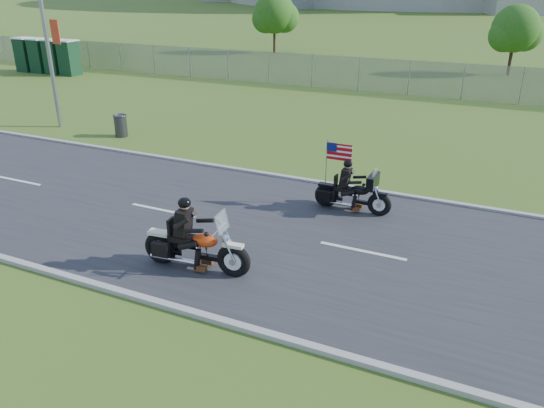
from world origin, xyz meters
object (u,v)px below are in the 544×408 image
at_px(porta_toilet_c, 40,56).
at_px(motorcycle_follow, 352,194).
at_px(porta_toilet_d, 25,55).
at_px(porta_toilet_a, 69,59).
at_px(motorcycle_lead, 194,248).
at_px(porta_toilet_b, 54,57).
at_px(trash_can, 121,126).

distance_m(porta_toilet_c, motorcycle_follow, 31.43).
height_order(porta_toilet_c, porta_toilet_d, same).
xyz_separation_m(porta_toilet_a, porta_toilet_c, (-2.80, 0.00, 0.00)).
bearing_deg(porta_toilet_a, motorcycle_lead, -40.63).
bearing_deg(motorcycle_lead, porta_toilet_c, 136.96).
xyz_separation_m(porta_toilet_d, motorcycle_follow, (29.19, -14.66, -0.62)).
distance_m(porta_toilet_b, porta_toilet_d, 2.80).
xyz_separation_m(porta_toilet_d, trash_can, (17.81, -11.09, -0.69)).
bearing_deg(motorcycle_lead, trash_can, 131.62).
bearing_deg(porta_toilet_a, porta_toilet_d, 180.00).
bearing_deg(porta_toilet_d, porta_toilet_a, 0.00).
distance_m(motorcycle_lead, trash_can, 12.34).
bearing_deg(motorcycle_lead, motorcycle_follow, 58.57).
distance_m(motorcycle_lead, motorcycle_follow, 5.33).
bearing_deg(trash_can, motorcycle_follow, -17.43).
bearing_deg(motorcycle_follow, trash_can, 162.33).
xyz_separation_m(porta_toilet_a, motorcycle_lead, (22.68, -19.46, -0.58)).
bearing_deg(trash_can, porta_toilet_c, 145.95).
height_order(porta_toilet_b, porta_toilet_c, same).
bearing_deg(porta_toilet_b, porta_toilet_c, 180.00).
height_order(porta_toilet_c, motorcycle_follow, porta_toilet_c).
bearing_deg(porta_toilet_c, motorcycle_follow, -27.82).
height_order(motorcycle_lead, trash_can, motorcycle_lead).
distance_m(porta_toilet_a, motorcycle_follow, 28.98).
bearing_deg(porta_toilet_b, motorcycle_follow, -29.06).
bearing_deg(porta_toilet_b, motorcycle_lead, -38.95).
distance_m(porta_toilet_a, motorcycle_lead, 29.89).
relative_size(porta_toilet_c, motorcycle_follow, 1.00).
xyz_separation_m(motorcycle_lead, trash_can, (-9.07, 8.37, -0.11)).
xyz_separation_m(porta_toilet_c, porta_toilet_d, (-1.40, 0.00, 0.00)).
height_order(porta_toilet_a, porta_toilet_b, same).
bearing_deg(porta_toilet_d, motorcycle_follow, -26.67).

